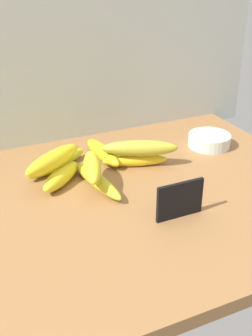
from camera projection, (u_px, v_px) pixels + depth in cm
name	position (u px, v px, depth cm)	size (l,w,h in cm)	color
counter_top	(111.00, 205.00, 100.05)	(110.00, 76.00, 3.00)	olive
back_wall	(53.00, 30.00, 116.06)	(130.00, 2.00, 70.00)	#BAC2BA
chalkboard_sign	(180.00, 201.00, 91.50)	(11.00, 1.80, 8.40)	black
fruit_bowl	(209.00, 140.00, 125.24)	(12.30, 12.30, 3.68)	silver
banana_0	(97.00, 181.00, 103.86)	(20.94, 3.48, 3.48)	gold
banana_1	(103.00, 152.00, 117.33)	(17.78, 4.12, 4.12)	gold
banana_2	(57.00, 163.00, 112.31)	(20.26, 3.60, 3.60)	#BCCB29
banana_3	(61.00, 176.00, 105.01)	(15.12, 4.26, 4.26)	yellow
banana_4	(135.00, 160.00, 114.04)	(17.44, 3.21, 3.21)	yellow
banana_5	(92.00, 167.00, 102.03)	(15.85, 4.19, 4.19)	yellow
banana_6	(53.00, 160.00, 103.48)	(18.56, 4.36, 4.36)	yellow
banana_7	(140.00, 148.00, 111.98)	(20.05, 4.25, 4.25)	gold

